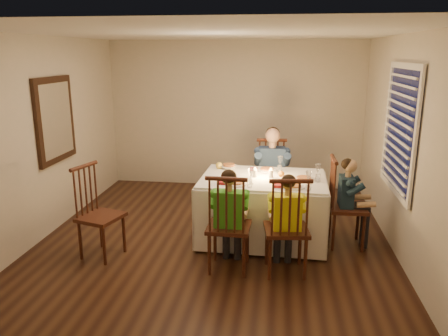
# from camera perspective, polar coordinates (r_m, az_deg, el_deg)

# --- Properties ---
(ground) EXTENTS (5.00, 5.00, 0.00)m
(ground) POSITION_cam_1_polar(r_m,az_deg,el_deg) (5.80, -1.27, -9.38)
(ground) COLOR black
(ground) RESTS_ON ground
(wall_left) EXTENTS (0.02, 5.00, 2.60)m
(wall_left) POSITION_cam_1_polar(r_m,az_deg,el_deg) (6.15, -22.58, 3.58)
(wall_left) COLOR beige
(wall_left) RESTS_ON ground
(wall_right) EXTENTS (0.02, 5.00, 2.60)m
(wall_right) POSITION_cam_1_polar(r_m,az_deg,el_deg) (5.53, 22.37, 2.45)
(wall_right) COLOR beige
(wall_right) RESTS_ON ground
(wall_back) EXTENTS (4.50, 0.02, 2.60)m
(wall_back) POSITION_cam_1_polar(r_m,az_deg,el_deg) (7.85, 1.42, 6.93)
(wall_back) COLOR beige
(wall_back) RESTS_ON ground
(ceiling) EXTENTS (5.00, 5.00, 0.00)m
(ceiling) POSITION_cam_1_polar(r_m,az_deg,el_deg) (5.30, -1.44, 17.21)
(ceiling) COLOR white
(ceiling) RESTS_ON wall_back
(dining_table) EXTENTS (1.64, 1.21, 0.81)m
(dining_table) POSITION_cam_1_polar(r_m,az_deg,el_deg) (5.66, 5.09, -3.58)
(dining_table) COLOR silver
(dining_table) RESTS_ON ground
(chair_adult) EXTENTS (0.50, 0.48, 1.14)m
(chair_adult) POSITION_cam_1_polar(r_m,az_deg,el_deg) (6.66, 6.09, -6.18)
(chair_adult) COLOR #33120D
(chair_adult) RESTS_ON ground
(chair_near_left) EXTENTS (0.48, 0.46, 1.14)m
(chair_near_left) POSITION_cam_1_polar(r_m,az_deg,el_deg) (5.11, 0.64, -12.95)
(chair_near_left) COLOR #33120D
(chair_near_left) RESTS_ON ground
(chair_near_right) EXTENTS (0.52, 0.50, 1.14)m
(chair_near_right) POSITION_cam_1_polar(r_m,az_deg,el_deg) (5.08, 7.92, -13.24)
(chair_near_right) COLOR #33120D
(chair_near_right) RESTS_ON ground
(chair_end) EXTENTS (0.45, 0.48, 1.14)m
(chair_end) POSITION_cam_1_polar(r_m,az_deg,el_deg) (5.88, 15.47, -9.61)
(chair_end) COLOR #33120D
(chair_end) RESTS_ON ground
(chair_extra) EXTENTS (0.55, 0.57, 1.12)m
(chair_extra) POSITION_cam_1_polar(r_m,az_deg,el_deg) (5.59, -15.42, -10.92)
(chair_extra) COLOR #33120D
(chair_extra) RESTS_ON ground
(adult) EXTENTS (0.54, 0.50, 1.34)m
(adult) POSITION_cam_1_polar(r_m,az_deg,el_deg) (6.66, 6.09, -6.18)
(adult) COLOR navy
(adult) RESTS_ON ground
(child_green) EXTENTS (0.42, 0.39, 1.18)m
(child_green) POSITION_cam_1_polar(r_m,az_deg,el_deg) (5.11, 0.64, -12.95)
(child_green) COLOR green
(child_green) RESTS_ON ground
(child_yellow) EXTENTS (0.44, 0.41, 1.14)m
(child_yellow) POSITION_cam_1_polar(r_m,az_deg,el_deg) (5.08, 7.92, -13.24)
(child_yellow) COLOR yellow
(child_yellow) RESTS_ON ground
(child_teal) EXTENTS (0.36, 0.40, 1.13)m
(child_teal) POSITION_cam_1_polar(r_m,az_deg,el_deg) (5.88, 15.47, -9.61)
(child_teal) COLOR #172A39
(child_teal) RESTS_ON ground
(setting_adult) EXTENTS (0.27, 0.27, 0.02)m
(setting_adult) POSITION_cam_1_polar(r_m,az_deg,el_deg) (5.91, 5.64, -0.25)
(setting_adult) COLOR white
(setting_adult) RESTS_ON dining_table
(setting_green) EXTENTS (0.27, 0.27, 0.02)m
(setting_green) POSITION_cam_1_polar(r_m,az_deg,el_deg) (5.26, 1.59, -2.08)
(setting_green) COLOR white
(setting_green) RESTS_ON dining_table
(setting_yellow) EXTENTS (0.27, 0.27, 0.02)m
(setting_yellow) POSITION_cam_1_polar(r_m,az_deg,el_deg) (5.21, 9.07, -2.45)
(setting_yellow) COLOR white
(setting_yellow) RESTS_ON dining_table
(setting_teal) EXTENTS (0.27, 0.27, 0.02)m
(setting_teal) POSITION_cam_1_polar(r_m,az_deg,el_deg) (5.56, 10.37, -1.39)
(setting_teal) COLOR white
(setting_teal) RESTS_ON dining_table
(candle_left) EXTENTS (0.06, 0.06, 0.10)m
(candle_left) POSITION_cam_1_polar(r_m,az_deg,el_deg) (5.58, 4.06, -0.70)
(candle_left) COLOR silver
(candle_left) RESTS_ON dining_table
(candle_right) EXTENTS (0.06, 0.06, 0.10)m
(candle_right) POSITION_cam_1_polar(r_m,az_deg,el_deg) (5.57, 6.14, -0.79)
(candle_right) COLOR silver
(candle_right) RESTS_ON dining_table
(squash) EXTENTS (0.09, 0.09, 0.09)m
(squash) POSITION_cam_1_polar(r_m,az_deg,el_deg) (5.97, -0.64, 0.32)
(squash) COLOR yellow
(squash) RESTS_ON dining_table
(orange_fruit) EXTENTS (0.08, 0.08, 0.08)m
(orange_fruit) POSITION_cam_1_polar(r_m,az_deg,el_deg) (5.62, 7.51, -0.79)
(orange_fruit) COLOR orange
(orange_fruit) RESTS_ON dining_table
(serving_bowl) EXTENTS (0.27, 0.27, 0.05)m
(serving_bowl) POSITION_cam_1_polar(r_m,az_deg,el_deg) (5.97, 0.68, 0.12)
(serving_bowl) COLOR white
(serving_bowl) RESTS_ON dining_table
(wall_mirror) EXTENTS (0.06, 0.95, 1.15)m
(wall_mirror) POSITION_cam_1_polar(r_m,az_deg,el_deg) (6.36, -21.18, 5.89)
(wall_mirror) COLOR black
(wall_mirror) RESTS_ON wall_left
(window_blinds) EXTENTS (0.07, 1.34, 1.54)m
(window_blinds) POSITION_cam_1_polar(r_m,az_deg,el_deg) (5.58, 21.88, 4.69)
(window_blinds) COLOR black
(window_blinds) RESTS_ON wall_right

